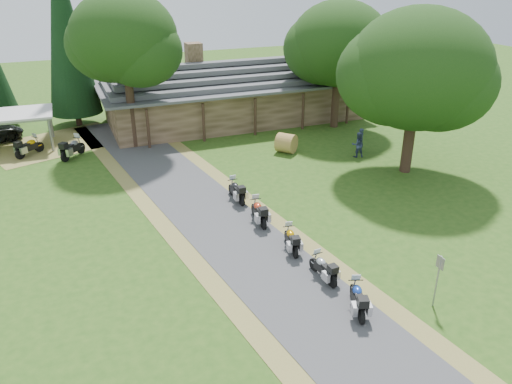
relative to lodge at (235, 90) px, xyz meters
name	(u,v)px	position (x,y,z in m)	size (l,w,h in m)	color
ground	(300,298)	(-6.00, -24.00, -2.45)	(120.00, 120.00, 0.00)	#294F16
driveway	(250,250)	(-6.50, -20.00, -2.45)	(46.00, 46.00, 0.00)	#404042
lodge	(235,90)	(0.00, 0.00, 0.00)	(21.40, 9.40, 4.90)	brown
carport	(11,131)	(-16.85, -0.92, -1.20)	(5.76, 3.84, 2.49)	silver
motorcycle_row_a	(358,297)	(-4.36, -25.48, -1.84)	(1.79, 0.59, 1.23)	#173899
motorcycle_row_b	(323,267)	(-4.54, -23.18, -1.88)	(1.67, 0.55, 1.14)	#ADAFB5
motorcycle_row_c	(291,239)	(-4.76, -20.64, -1.86)	(1.72, 0.56, 1.17)	#CF8D01
motorcycle_row_d	(259,211)	(-5.10, -17.64, -1.81)	(1.88, 0.61, 1.29)	red
motorcycle_row_e	(236,190)	(-5.26, -14.81, -1.82)	(1.84, 0.60, 1.26)	black
motorcycle_carport_a	(29,146)	(-15.77, -2.95, -1.77)	(2.00, 0.65, 1.37)	#E7A806
motorcycle_carport_b	(72,147)	(-13.08, -4.45, -1.72)	(2.13, 0.70, 1.46)	slate
person_a	(360,138)	(5.19, -10.74, -1.45)	(0.57, 0.41, 2.00)	navy
person_b	(358,143)	(4.55, -11.46, -1.44)	(0.57, 0.41, 2.01)	navy
hay_bale	(286,143)	(0.53, -8.87, -1.79)	(1.31, 1.31, 1.20)	olive
sign_post	(437,282)	(-1.54, -26.32, -1.35)	(0.40, 0.07, 2.20)	gray
oak_lodge_left	(126,60)	(-8.89, -3.75, 3.60)	(6.95, 6.95, 12.10)	#153510
oak_lodge_right	(338,61)	(6.60, -4.89, 2.71)	(7.43, 7.43, 10.33)	#153510
oak_driveway	(415,90)	(5.94, -14.77, 2.65)	(8.23, 8.23, 10.19)	#153510
cedar_near	(66,36)	(-12.18, 3.18, 4.41)	(3.94, 3.94, 13.71)	black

